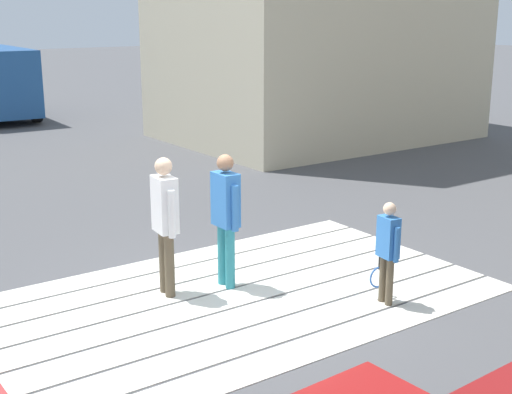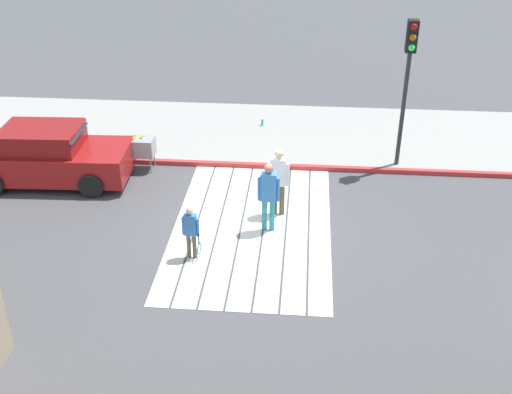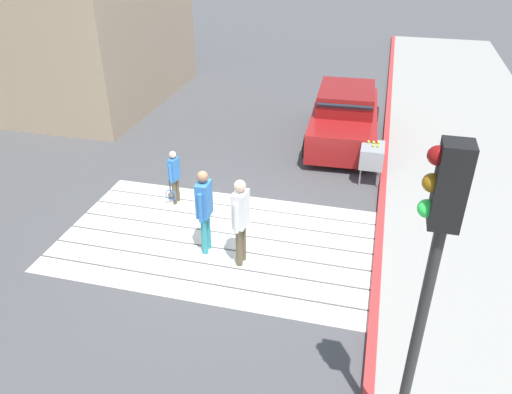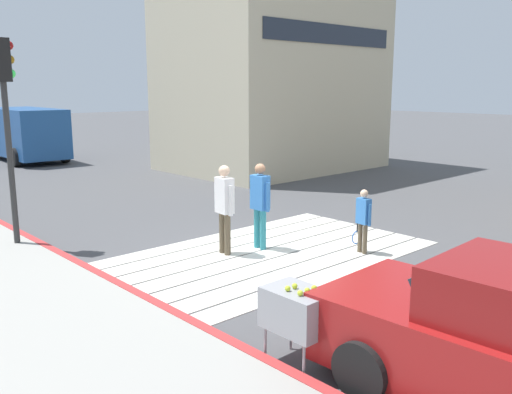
# 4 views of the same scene
# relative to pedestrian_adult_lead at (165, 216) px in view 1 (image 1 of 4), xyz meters

# --- Properties ---
(ground_plane) EXTENTS (120.00, 120.00, 0.00)m
(ground_plane) POSITION_rel_pedestrian_adult_lead_xyz_m (0.69, -0.60, -1.05)
(ground_plane) COLOR #4C4C4F
(crosswalk_stripes) EXTENTS (6.40, 3.80, 0.01)m
(crosswalk_stripes) POSITION_rel_pedestrian_adult_lead_xyz_m (0.69, -0.60, -1.04)
(crosswalk_stripes) COLOR silver
(crosswalk_stripes) RESTS_ON ground
(pedestrian_adult_lead) EXTENTS (0.27, 0.52, 1.80)m
(pedestrian_adult_lead) POSITION_rel_pedestrian_adult_lead_xyz_m (0.00, 0.00, 0.00)
(pedestrian_adult_lead) COLOR brown
(pedestrian_adult_lead) RESTS_ON ground
(pedestrian_adult_trailing) EXTENTS (0.23, 0.52, 1.79)m
(pedestrian_adult_trailing) POSITION_rel_pedestrian_adult_lead_xyz_m (0.77, -0.20, -0.01)
(pedestrian_adult_trailing) COLOR teal
(pedestrian_adult_trailing) RESTS_ON ground
(pedestrian_child_with_racket) EXTENTS (0.30, 0.41, 1.31)m
(pedestrian_child_with_racket) POSITION_rel_pedestrian_adult_lead_xyz_m (2.08, -1.82, -0.31)
(pedestrian_child_with_racket) COLOR brown
(pedestrian_child_with_racket) RESTS_ON ground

